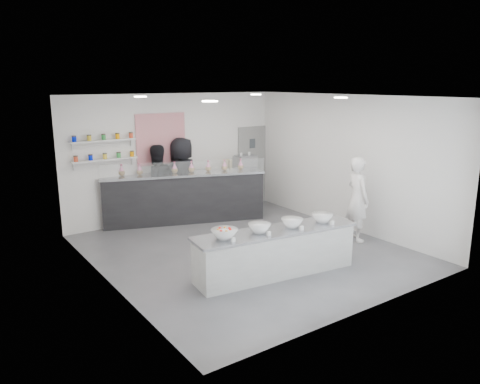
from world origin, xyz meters
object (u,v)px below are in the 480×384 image
(staff_left, at_px, (156,184))
(staff_right, at_px, (182,178))
(back_bar, at_px, (184,197))
(woman_prep, at_px, (357,199))
(espresso_ledge, at_px, (233,191))
(prep_counter, at_px, (276,252))
(espresso_machine, at_px, (245,164))

(staff_left, xyz_separation_m, staff_right, (0.68, 0.00, 0.06))
(back_bar, height_order, staff_left, staff_left)
(staff_right, bearing_deg, woman_prep, 109.23)
(woman_prep, xyz_separation_m, staff_right, (-2.21, 3.53, 0.10))
(back_bar, distance_m, espresso_ledge, 1.61)
(espresso_ledge, relative_size, staff_left, 0.69)
(prep_counter, distance_m, woman_prep, 2.62)
(prep_counter, bearing_deg, espresso_machine, 68.53)
(espresso_machine, height_order, woman_prep, woman_prep)
(espresso_ledge, height_order, staff_left, staff_left)
(espresso_machine, xyz_separation_m, woman_prep, (0.33, -3.56, -0.27))
(espresso_machine, xyz_separation_m, staff_right, (-1.88, -0.02, -0.17))
(back_bar, height_order, staff_right, staff_right)
(espresso_ledge, xyz_separation_m, espresso_machine, (0.40, 0.00, 0.68))
(prep_counter, height_order, espresso_machine, espresso_machine)
(prep_counter, xyz_separation_m, staff_left, (-0.36, 3.98, 0.53))
(back_bar, relative_size, staff_left, 2.05)
(espresso_ledge, height_order, woman_prep, woman_prep)
(back_bar, bearing_deg, espresso_ledge, 29.32)
(back_bar, height_order, espresso_ledge, back_bar)
(back_bar, height_order, woman_prep, woman_prep)
(prep_counter, relative_size, staff_left, 1.59)
(back_bar, bearing_deg, woman_prep, -35.22)
(back_bar, relative_size, espresso_ledge, 2.96)
(prep_counter, distance_m, staff_left, 4.03)
(espresso_machine, bearing_deg, staff_left, -179.48)
(espresso_ledge, bearing_deg, back_bar, -170.23)
(espresso_machine, bearing_deg, back_bar, -172.15)
(prep_counter, distance_m, back_bar, 3.74)
(espresso_ledge, relative_size, staff_right, 0.65)
(prep_counter, bearing_deg, espresso_ledge, 73.06)
(prep_counter, xyz_separation_m, espresso_ledge, (1.81, 4.00, 0.07))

